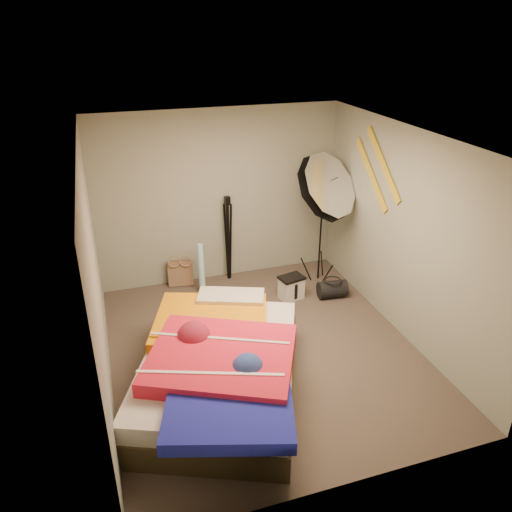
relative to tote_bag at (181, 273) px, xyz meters
name	(u,v)px	position (x,y,z in m)	size (l,w,h in m)	color
floor	(263,350)	(0.64, -1.90, -0.18)	(4.00, 4.00, 0.00)	brown
ceiling	(265,139)	(0.64, -1.90, 2.32)	(4.00, 4.00, 0.00)	silver
wall_back	(219,197)	(0.64, 0.10, 1.07)	(3.50, 3.50, 0.00)	gray
wall_front	(352,367)	(0.64, -3.90, 1.07)	(3.50, 3.50, 0.00)	gray
wall_left	(96,279)	(-1.11, -1.90, 1.07)	(4.00, 4.00, 0.00)	gray
wall_right	(405,235)	(2.39, -1.90, 1.07)	(4.00, 4.00, 0.00)	gray
tote_bag	(181,273)	(0.00, 0.00, 0.00)	(0.36, 0.11, 0.36)	#997456
wrapping_roll	(201,269)	(0.25, -0.31, 0.18)	(0.08, 0.08, 0.73)	#56C0DE
camera_case	(291,288)	(1.40, -0.87, -0.03)	(0.31, 0.22, 0.31)	silver
duffel_bag	(332,289)	(1.96, -1.02, -0.06)	(0.24, 0.24, 0.40)	black
wall_stripe_upper	(383,164)	(2.37, -1.30, 1.77)	(0.02, 1.10, 0.10)	gold
wall_stripe_lower	(371,175)	(2.37, -1.05, 1.57)	(0.02, 1.10, 0.10)	gold
bed	(220,367)	(-0.02, -2.46, 0.14)	(2.27, 2.73, 0.65)	#453922
photo_umbrella	(323,189)	(1.91, -0.64, 1.30)	(1.00, 1.09, 2.06)	black
camera_tripod	(228,233)	(0.73, -0.03, 0.56)	(0.08, 0.08, 1.30)	black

